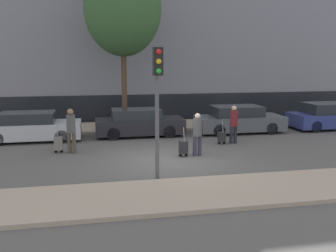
{
  "coord_description": "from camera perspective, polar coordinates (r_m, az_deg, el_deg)",
  "views": [
    {
      "loc": [
        -2.65,
        -13.09,
        3.63
      ],
      "look_at": [
        0.33,
        1.8,
        0.95
      ],
      "focal_mm": 40.0,
      "sensor_mm": 36.0,
      "label": 1
    }
  ],
  "objects": [
    {
      "name": "ground_plane",
      "position": [
        13.84,
        0.1,
        -5.2
      ],
      "size": [
        80.0,
        80.0,
        0.0
      ],
      "primitive_type": "plane",
      "color": "#565451"
    },
    {
      "name": "parked_car_0",
      "position": [
        18.05,
        -20.13,
        -0.19
      ],
      "size": [
        4.33,
        1.75,
        1.32
      ],
      "color": "#B7BABF",
      "rests_on": "ground_plane"
    },
    {
      "name": "pedestrian_right",
      "position": [
        16.63,
        9.98,
        0.58
      ],
      "size": [
        0.35,
        0.34,
        1.68
      ],
      "rotation": [
        0.0,
        0.0,
        0.08
      ],
      "color": "#23232D",
      "rests_on": "ground_plane"
    },
    {
      "name": "trolley_left",
      "position": [
        15.44,
        -16.37,
        -2.59
      ],
      "size": [
        0.34,
        0.29,
        1.17
      ],
      "color": "slate",
      "rests_on": "ground_plane"
    },
    {
      "name": "trolley_right",
      "position": [
        16.51,
        8.2,
        -1.64
      ],
      "size": [
        0.34,
        0.29,
        1.07
      ],
      "color": "#262628",
      "rests_on": "ground_plane"
    },
    {
      "name": "sidewalk_near",
      "position": [
        10.34,
        4.29,
        -10.2
      ],
      "size": [
        28.0,
        2.5,
        0.12
      ],
      "color": "tan",
      "rests_on": "ground_plane"
    },
    {
      "name": "parked_car_3",
      "position": [
        21.73,
        23.11,
        1.32
      ],
      "size": [
        4.01,
        1.91,
        1.39
      ],
      "color": "navy",
      "rests_on": "ground_plane"
    },
    {
      "name": "traffic_light",
      "position": [
        10.92,
        -1.61,
        5.84
      ],
      "size": [
        0.28,
        0.47,
        3.99
      ],
      "color": "#515154",
      "rests_on": "ground_plane"
    },
    {
      "name": "pedestrian_center",
      "position": [
        14.29,
        4.5,
        -0.89
      ],
      "size": [
        0.35,
        0.34,
        1.65
      ],
      "rotation": [
        0.0,
        0.0,
        0.04
      ],
      "color": "#383347",
      "rests_on": "ground_plane"
    },
    {
      "name": "parked_car_2",
      "position": [
        19.3,
        10.71,
        0.92
      ],
      "size": [
        4.4,
        1.82,
        1.36
      ],
      "color": "#4C5156",
      "rests_on": "ground_plane"
    },
    {
      "name": "parked_car_1",
      "position": [
        18.13,
        -4.46,
        0.44
      ],
      "size": [
        4.22,
        1.71,
        1.32
      ],
      "color": "black",
      "rests_on": "ground_plane"
    },
    {
      "name": "parked_bicycle",
      "position": [
        20.14,
        -7.07,
        0.96
      ],
      "size": [
        1.77,
        0.06,
        0.96
      ],
      "color": "black",
      "rests_on": "sidewalk_far"
    },
    {
      "name": "bare_tree_near_crossing",
      "position": [
        19.5,
        -6.92,
        17.31
      ],
      "size": [
        3.84,
        3.84,
        8.38
      ],
      "color": "#4C3826",
      "rests_on": "sidewalk_far"
    },
    {
      "name": "trolley_center",
      "position": [
        14.25,
        2.36,
        -3.27
      ],
      "size": [
        0.34,
        0.29,
        1.14
      ],
      "color": "#262628",
      "rests_on": "ground_plane"
    },
    {
      "name": "pedestrian_left",
      "position": [
        15.11,
        -14.56,
        -0.3
      ],
      "size": [
        0.34,
        0.34,
        1.77
      ],
      "rotation": [
        0.0,
        0.0,
        -0.31
      ],
      "color": "#4C4233",
      "rests_on": "ground_plane"
    },
    {
      "name": "sidewalk_far",
      "position": [
        20.57,
        -3.76,
        -0.01
      ],
      "size": [
        28.0,
        3.0,
        0.12
      ],
      "color": "tan",
      "rests_on": "ground_plane"
    },
    {
      "name": "building_facade",
      "position": [
        24.23,
        -5.18,
        13.98
      ],
      "size": [
        28.0,
        3.53,
        10.68
      ],
      "color": "slate",
      "rests_on": "ground_plane"
    }
  ]
}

